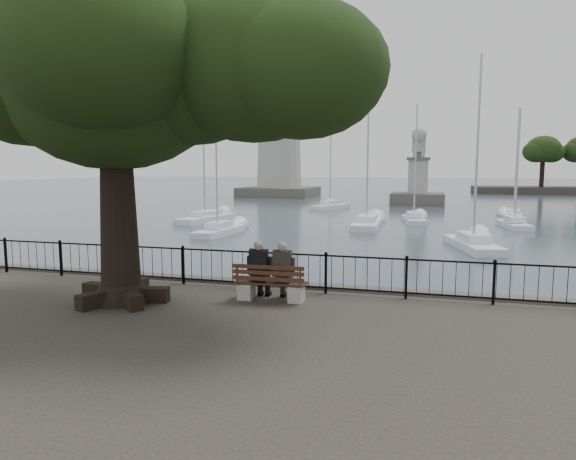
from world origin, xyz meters
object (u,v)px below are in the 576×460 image
(lion_monument, at_px, (418,185))
(person_left, at_px, (260,272))
(bench, at_px, (271,288))
(tree, at_px, (146,64))
(person_right, at_px, (284,273))
(lighthouse, at_px, (279,104))

(lion_monument, bearing_deg, person_left, -92.87)
(person_left, distance_m, lion_monument, 48.48)
(bench, height_order, tree, tree)
(person_right, distance_m, lighthouse, 64.17)
(lion_monument, bearing_deg, lighthouse, 148.90)
(tree, bearing_deg, person_left, 22.18)
(tree, bearing_deg, person_right, 18.55)
(tree, bearing_deg, lighthouse, 103.90)
(bench, height_order, person_right, person_right)
(person_right, height_order, tree, tree)
(bench, distance_m, person_left, 0.46)
(bench, relative_size, person_left, 1.21)
(lighthouse, bearing_deg, person_left, -73.80)
(tree, height_order, lion_monument, tree)
(bench, xyz_separation_m, person_left, (-0.29, 0.09, 0.35))
(bench, relative_size, lion_monument, 0.20)
(person_left, height_order, tree, tree)
(person_right, xyz_separation_m, tree, (-2.95, -0.99, 4.84))
(bench, bearing_deg, lion_monument, 87.48)
(person_right, bearing_deg, person_left, -177.60)
(person_right, distance_m, lion_monument, 48.43)
(bench, distance_m, lion_monument, 48.55)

